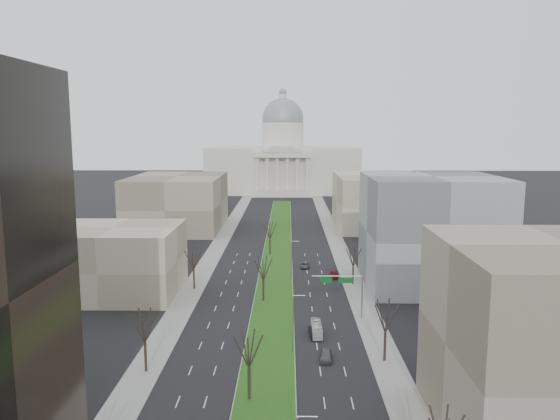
# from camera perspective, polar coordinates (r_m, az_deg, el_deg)

# --- Properties ---
(ground) EXTENTS (600.00, 600.00, 0.00)m
(ground) POSITION_cam_1_polar(r_m,az_deg,el_deg) (148.67, -0.28, -4.73)
(ground) COLOR black
(ground) RESTS_ON ground
(median) EXTENTS (8.00, 222.03, 0.20)m
(median) POSITION_cam_1_polar(r_m,az_deg,el_deg) (147.66, -0.29, -4.78)
(median) COLOR #999993
(median) RESTS_ON ground
(sidewalk_left) EXTENTS (5.00, 330.00, 0.15)m
(sidewalk_left) POSITION_cam_1_polar(r_m,az_deg,el_deg) (126.08, -8.55, -7.23)
(sidewalk_left) COLOR gray
(sidewalk_left) RESTS_ON ground
(sidewalk_right) EXTENTS (5.00, 330.00, 0.15)m
(sidewalk_right) POSITION_cam_1_polar(r_m,az_deg,el_deg) (125.28, 7.59, -7.31)
(sidewalk_right) COLOR gray
(sidewalk_right) RESTS_ON ground
(capitol) EXTENTS (80.00, 46.00, 55.00)m
(capitol) POSITION_cam_1_polar(r_m,az_deg,el_deg) (294.80, 0.29, 5.08)
(capitol) COLOR beige
(capitol) RESTS_ON ground
(building_beige_left) EXTENTS (26.00, 22.00, 14.00)m
(building_beige_left) POSITION_cam_1_polar(r_m,az_deg,el_deg) (118.53, -16.86, -5.07)
(building_beige_left) COLOR tan
(building_beige_left) RESTS_ON ground
(building_grey_right) EXTENTS (28.00, 26.00, 24.00)m
(building_grey_right) POSITION_cam_1_polar(r_m,az_deg,el_deg) (122.76, 15.54, -2.16)
(building_grey_right) COLOR slate
(building_grey_right) RESTS_ON ground
(building_far_left) EXTENTS (30.00, 40.00, 18.00)m
(building_far_left) POSITION_cam_1_polar(r_m,az_deg,el_deg) (190.17, -10.65, 0.80)
(building_far_left) COLOR gray
(building_far_left) RESTS_ON ground
(building_far_right) EXTENTS (30.00, 40.00, 18.00)m
(building_far_right) POSITION_cam_1_polar(r_m,az_deg,el_deg) (194.00, 10.38, 0.96)
(building_far_right) COLOR tan
(building_far_right) RESTS_ON ground
(tree_left_mid) EXTENTS (5.40, 5.40, 9.72)m
(tree_left_mid) POSITION_cam_1_polar(r_m,az_deg,el_deg) (80.13, -13.99, -11.53)
(tree_left_mid) COLOR black
(tree_left_mid) RESTS_ON ground
(tree_left_far) EXTENTS (5.28, 5.28, 9.50)m
(tree_left_far) POSITION_cam_1_polar(r_m,az_deg,el_deg) (117.65, -9.03, -4.98)
(tree_left_far) COLOR black
(tree_left_far) RESTS_ON ground
(tree_right_mid) EXTENTS (5.52, 5.52, 9.94)m
(tree_right_mid) POSITION_cam_1_polar(r_m,az_deg,el_deg) (82.54, 11.00, -10.71)
(tree_right_mid) COLOR black
(tree_right_mid) RESTS_ON ground
(tree_right_far) EXTENTS (5.04, 5.04, 9.07)m
(tree_right_far) POSITION_cam_1_polar(r_m,az_deg,el_deg) (120.74, 7.67, -4.76)
(tree_right_far) COLOR black
(tree_right_far) RESTS_ON ground
(tree_median_a) EXTENTS (5.40, 5.40, 9.72)m
(tree_median_a) POSITION_cam_1_polar(r_m,az_deg,el_deg) (70.31, -3.28, -14.20)
(tree_median_a) COLOR black
(tree_median_a) RESTS_ON ground
(tree_median_b) EXTENTS (5.40, 5.40, 9.72)m
(tree_median_b) POSITION_cam_1_polar(r_m,az_deg,el_deg) (108.24, -1.76, -5.99)
(tree_median_b) COLOR black
(tree_median_b) RESTS_ON ground
(tree_median_c) EXTENTS (5.40, 5.40, 9.72)m
(tree_median_c) POSITION_cam_1_polar(r_m,az_deg,el_deg) (147.27, -1.06, -2.08)
(tree_median_c) COLOR black
(tree_median_c) RESTS_ON ground
(streetlamp_median_b) EXTENTS (1.90, 0.20, 9.16)m
(streetlamp_median_b) POSITION_cam_1_polar(r_m,az_deg,el_deg) (84.90, 1.43, -11.68)
(streetlamp_median_b) COLOR gray
(streetlamp_median_b) RESTS_ON ground
(streetlamp_median_c) EXTENTS (1.90, 0.20, 9.16)m
(streetlamp_median_c) POSITION_cam_1_polar(r_m,az_deg,el_deg) (123.21, 1.25, -5.23)
(streetlamp_median_c) COLOR gray
(streetlamp_median_c) RESTS_ON ground
(mast_arm_signs) EXTENTS (9.12, 0.24, 8.09)m
(mast_arm_signs) POSITION_cam_1_polar(r_m,az_deg,el_deg) (99.33, 7.02, -7.92)
(mast_arm_signs) COLOR gray
(mast_arm_signs) RESTS_ON ground
(car_grey_near) EXTENTS (2.11, 4.47, 1.48)m
(car_grey_near) POSITION_cam_1_polar(r_m,az_deg,el_deg) (84.25, 4.83, -14.86)
(car_grey_near) COLOR #4D5054
(car_grey_near) RESTS_ON ground
(car_black) EXTENTS (2.00, 4.90, 1.58)m
(car_black) POSITION_cam_1_polar(r_m,az_deg,el_deg) (92.76, 3.65, -12.55)
(car_black) COLOR black
(car_black) RESTS_ON ground
(car_red) EXTENTS (2.38, 4.98, 1.40)m
(car_red) POSITION_cam_1_polar(r_m,az_deg,el_deg) (127.36, 5.65, -6.72)
(car_red) COLOR #620D12
(car_red) RESTS_ON ground
(car_grey_far) EXTENTS (2.21, 4.48, 1.22)m
(car_grey_far) POSITION_cam_1_polar(r_m,az_deg,el_deg) (135.57, 2.62, -5.78)
(car_grey_far) COLOR #45484C
(car_grey_far) RESTS_ON ground
(box_van) EXTENTS (1.72, 7.00, 1.95)m
(box_van) POSITION_cam_1_polar(r_m,az_deg,el_deg) (93.47, 3.84, -12.27)
(box_van) COLOR white
(box_van) RESTS_ON ground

